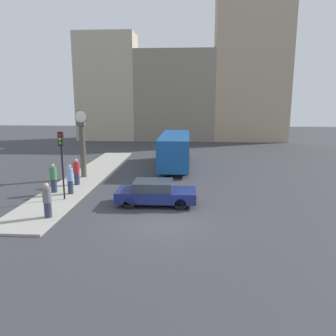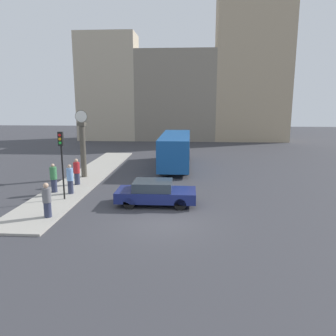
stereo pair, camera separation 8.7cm
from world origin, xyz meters
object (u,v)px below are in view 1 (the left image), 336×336
Objects in this scene: pedestrian_red_top at (77,172)px; pedestrian_grey_jacket at (47,200)px; pedestrian_green_hoodie at (54,178)px; traffic_light_near at (61,151)px; street_clock at (82,146)px; sedan_car at (156,193)px; bus_distant at (175,148)px; pedestrian_blue_stripe at (70,179)px.

pedestrian_grey_jacket is at bearing -83.38° from pedestrian_red_top.
traffic_light_near is at bearing -50.04° from pedestrian_green_hoodie.
pedestrian_grey_jacket is (0.72, -6.17, -0.03)m from pedestrian_red_top.
street_clock is 2.74× the size of pedestrian_green_hoodie.
pedestrian_grey_jacket is (0.32, -2.89, -1.88)m from traffic_light_near.
bus_distant reaches higher than sedan_car.
pedestrian_green_hoodie is at bearing 129.96° from traffic_light_near.
pedestrian_red_top is 0.99× the size of pedestrian_green_hoodie.
pedestrian_blue_stripe is at bearing -122.70° from bus_distant.
bus_distant is at bearing 86.60° from sedan_car.
sedan_car is 0.45× the size of bus_distant.
street_clock reaches higher than sedan_car.
street_clock is at bearing 83.36° from pedestrian_green_hoodie.
traffic_light_near is 0.79× the size of street_clock.
pedestrian_red_top is (-0.40, 3.28, -1.85)m from traffic_light_near.
street_clock is (-6.43, -4.66, 0.79)m from bus_distant.
traffic_light_near is at bearing -87.75° from pedestrian_blue_stripe.
pedestrian_grey_jacket is (-5.45, -13.07, -0.64)m from bus_distant.
sedan_car is 2.44× the size of pedestrian_green_hoodie.
pedestrian_blue_stripe is (-5.81, -9.06, -0.59)m from bus_distant.
bus_distant is 1.97× the size of street_clock.
pedestrian_blue_stripe is (1.10, -0.24, 0.01)m from pedestrian_green_hoodie.
pedestrian_red_top is 1.03× the size of pedestrian_grey_jacket.
pedestrian_red_top is at bearing -83.37° from street_clock.
traffic_light_near is at bearing 96.33° from pedestrian_grey_jacket.
traffic_light_near reaches higher than pedestrian_blue_stripe.
street_clock is 2.66m from pedestrian_red_top.
pedestrian_blue_stripe reaches higher than pedestrian_grey_jacket.
traffic_light_near is 3.46m from pedestrian_grey_jacket.
bus_distant reaches higher than pedestrian_grey_jacket.
bus_distant is at bearing 67.37° from pedestrian_grey_jacket.
pedestrian_red_top is (-5.54, 3.58, 0.29)m from sedan_car.
pedestrian_grey_jacket is at bearing -71.02° from pedestrian_green_hoodie.
pedestrian_grey_jacket reaches higher than sedan_car.
sedan_car is at bearing -3.37° from traffic_light_near.
traffic_light_near is 2.20× the size of pedestrian_red_top.
pedestrian_blue_stripe is at bearing -12.17° from pedestrian_green_hoodie.
street_clock reaches higher than traffic_light_near.
pedestrian_green_hoodie is (-6.29, 1.67, 0.31)m from sedan_car.
sedan_car is at bearing -45.13° from street_clock.
traffic_light_near reaches higher than pedestrian_red_top.
pedestrian_red_top is at bearing 96.62° from pedestrian_grey_jacket.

